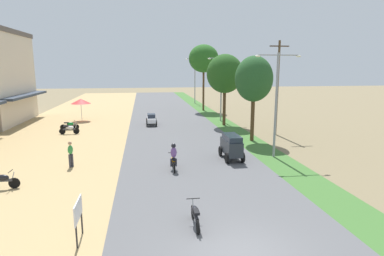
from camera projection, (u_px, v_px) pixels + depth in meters
name	position (u px, v px, depth m)	size (l,w,h in m)	color
parked_motorbike_nearest	(1.00, 180.00, 16.18)	(1.80, 0.54, 0.94)	black
parked_motorbike_second	(70.00, 129.00, 29.57)	(1.80, 0.54, 0.94)	black
parked_motorbike_third	(70.00, 125.00, 31.55)	(1.80, 0.54, 0.94)	black
street_signboard	(78.00, 213.00, 11.25)	(0.06, 1.30, 1.50)	#262628
vendor_umbrella	(81.00, 101.00, 36.73)	(2.20, 2.20, 2.52)	#99999E
pedestrian_on_shoulder	(71.00, 153.00, 19.70)	(0.41, 0.43, 1.62)	#33333D
median_tree_nearest	(254.00, 79.00, 26.12)	(3.09, 3.09, 7.01)	#4C351E
median_tree_second	(225.00, 74.00, 33.33)	(3.80, 3.80, 7.43)	#4C351E
median_tree_third	(204.00, 59.00, 44.66)	(4.16, 4.16, 9.21)	#4C351E
streetlamp_near	(276.00, 98.00, 21.41)	(3.16, 0.20, 7.02)	gray
streetlamp_mid	(221.00, 84.00, 36.30)	(3.16, 0.20, 7.23)	gray
streetlamp_far	(195.00, 77.00, 54.27)	(3.16, 0.20, 7.65)	gray
utility_pole_near	(277.00, 87.00, 28.96)	(1.80, 0.20, 8.48)	brown
car_van_charcoal	(231.00, 145.00, 21.31)	(1.19, 2.41, 1.67)	#282D33
car_sedan_white	(151.00, 119.00, 34.07)	(1.10, 2.26, 1.19)	silver
motorbike_ahead_second	(195.00, 214.00, 12.37)	(0.54, 1.80, 0.94)	black
motorbike_ahead_third	(173.00, 157.00, 19.09)	(0.54, 1.80, 1.66)	black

